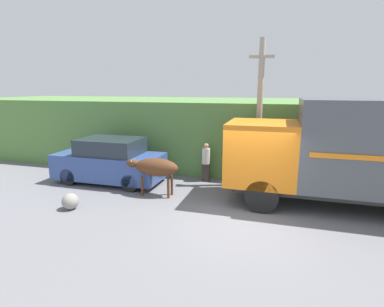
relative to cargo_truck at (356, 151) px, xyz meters
The scene contains 8 objects.
ground_plane 3.88m from the cargo_truck, 153.13° to the right, with size 60.00×60.00×0.00m, color slate.
hillside_embankment 6.21m from the cargo_truck, 119.31° to the left, with size 32.00×6.86×3.12m.
cargo_truck is the anchor object (origin of this frame).
brown_cow 6.39m from the cargo_truck, behind, with size 1.94×0.64×1.34m.
parked_suv 8.72m from the cargo_truck, behind, with size 4.28×1.82×1.78m.
pedestrian_on_hill 5.35m from the cargo_truck, 162.17° to the left, with size 0.34×0.34×1.56m.
utility_pole 3.56m from the cargo_truck, 150.96° to the left, with size 0.90×0.21×5.46m.
roadside_rock 8.87m from the cargo_truck, 163.94° to the right, with size 0.51×0.51×0.51m.
Camera 1 is at (0.77, -8.25, 3.73)m, focal length 28.00 mm.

